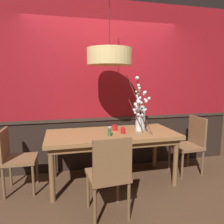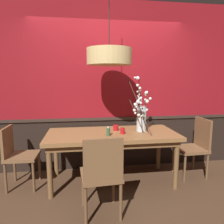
% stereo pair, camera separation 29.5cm
% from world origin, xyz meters
% --- Properties ---
extents(ground_plane, '(24.00, 24.00, 0.00)m').
position_xyz_m(ground_plane, '(0.00, 0.00, 0.00)').
color(ground_plane, '#4C3321').
extents(back_wall, '(4.84, 0.14, 2.82)m').
position_xyz_m(back_wall, '(0.00, 0.60, 1.40)').
color(back_wall, black).
rests_on(back_wall, ground).
extents(dining_table, '(1.91, 0.87, 0.77)m').
position_xyz_m(dining_table, '(0.00, 0.00, 0.68)').
color(dining_table, olive).
rests_on(dining_table, ground).
extents(chair_near_side_left, '(0.47, 0.46, 0.95)m').
position_xyz_m(chair_near_side_left, '(-0.23, -0.83, 0.54)').
color(chair_near_side_left, brown).
rests_on(chair_near_side_left, ground).
extents(chair_head_east_end, '(0.46, 0.45, 0.93)m').
position_xyz_m(chair_head_east_end, '(1.35, 0.03, 0.52)').
color(chair_head_east_end, brown).
rests_on(chair_head_east_end, ground).
extents(chair_far_side_right, '(0.45, 0.42, 0.94)m').
position_xyz_m(chair_far_side_right, '(0.33, 0.86, 0.53)').
color(chair_far_side_right, brown).
rests_on(chair_far_side_right, ground).
extents(chair_far_side_left, '(0.45, 0.47, 0.97)m').
position_xyz_m(chair_far_side_left, '(-0.31, 0.86, 0.53)').
color(chair_far_side_left, brown).
rests_on(chair_far_side_left, ground).
extents(chair_head_west_end, '(0.44, 0.43, 0.89)m').
position_xyz_m(chair_head_west_end, '(-1.36, 0.03, 0.51)').
color(chair_head_west_end, brown).
rests_on(chair_head_west_end, ground).
extents(vase_with_blossoms, '(0.39, 0.42, 0.84)m').
position_xyz_m(vase_with_blossoms, '(0.45, 0.02, 1.01)').
color(vase_with_blossoms, silver).
rests_on(vase_with_blossoms, dining_table).
extents(candle_holder_nearer_center, '(0.08, 0.08, 0.09)m').
position_xyz_m(candle_holder_nearer_center, '(0.08, 0.12, 0.81)').
color(candle_holder_nearer_center, red).
rests_on(candle_holder_nearer_center, dining_table).
extents(candle_holder_nearer_edge, '(0.07, 0.07, 0.09)m').
position_xyz_m(candle_holder_nearer_edge, '(0.14, -0.09, 0.81)').
color(candle_holder_nearer_edge, red).
rests_on(candle_holder_nearer_edge, dining_table).
extents(condiment_bottle, '(0.05, 0.05, 0.13)m').
position_xyz_m(condiment_bottle, '(-0.08, -0.17, 0.83)').
color(condiment_bottle, '#2D5633').
rests_on(condiment_bottle, dining_table).
extents(pendant_lamp, '(0.62, 0.62, 1.07)m').
position_xyz_m(pendant_lamp, '(-0.04, -0.03, 1.86)').
color(pendant_lamp, tan).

